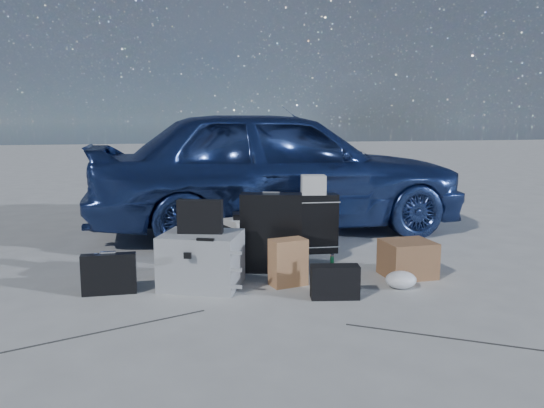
# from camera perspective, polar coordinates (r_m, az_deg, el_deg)

# --- Properties ---
(ground) EXTENTS (60.00, 60.00, 0.00)m
(ground) POSITION_cam_1_polar(r_m,az_deg,el_deg) (4.31, 1.11, -9.62)
(ground) COLOR #B6B6B1
(ground) RESTS_ON ground
(car) EXTENTS (4.60, 1.90, 1.56)m
(car) POSITION_cam_1_polar(r_m,az_deg,el_deg) (6.60, 0.55, 3.76)
(car) COLOR #334B8F
(car) RESTS_ON ground
(pelican_case) EXTENTS (0.78, 0.72, 0.45)m
(pelican_case) POSITION_cam_1_polar(r_m,az_deg,el_deg) (4.47, -7.57, -5.99)
(pelican_case) COLOR #929497
(pelican_case) RESTS_ON ground
(laptop_bag) EXTENTS (0.38, 0.20, 0.28)m
(laptop_bag) POSITION_cam_1_polar(r_m,az_deg,el_deg) (4.40, -7.74, -1.36)
(laptop_bag) COLOR black
(laptop_bag) RESTS_ON pelican_case
(briefcase) EXTENTS (0.43, 0.11, 0.33)m
(briefcase) POSITION_cam_1_polar(r_m,az_deg,el_deg) (4.45, -17.12, -7.21)
(briefcase) COLOR black
(briefcase) RESTS_ON ground
(suitcase_left) EXTENTS (0.59, 0.36, 0.72)m
(suitcase_left) POSITION_cam_1_polar(r_m,az_deg,el_deg) (4.85, -0.08, -3.12)
(suitcase_left) COLOR black
(suitcase_left) RESTS_ON ground
(suitcase_right) EXTENTS (0.53, 0.24, 0.62)m
(suitcase_right) POSITION_cam_1_polar(r_m,az_deg,el_deg) (5.57, 4.38, -2.11)
(suitcase_right) COLOR black
(suitcase_right) RESTS_ON ground
(white_carton) EXTENTS (0.28, 0.25, 0.20)m
(white_carton) POSITION_cam_1_polar(r_m,az_deg,el_deg) (5.51, 4.47, 2.08)
(white_carton) COLOR silver
(white_carton) RESTS_ON suitcase_right
(duffel_bag) EXTENTS (0.69, 0.41, 0.32)m
(duffel_bag) POSITION_cam_1_polar(r_m,az_deg,el_deg) (5.42, -2.85, -4.00)
(duffel_bag) COLOR black
(duffel_bag) RESTS_ON ground
(flat_box_white) EXTENTS (0.45, 0.38, 0.07)m
(flat_box_white) POSITION_cam_1_polar(r_m,az_deg,el_deg) (5.39, -2.74, -1.94)
(flat_box_white) COLOR silver
(flat_box_white) RESTS_ON duffel_bag
(flat_box_black) EXTENTS (0.30, 0.23, 0.06)m
(flat_box_black) POSITION_cam_1_polar(r_m,az_deg,el_deg) (5.38, -2.77, -1.26)
(flat_box_black) COLOR black
(flat_box_black) RESTS_ON flat_box_white
(kraft_bag) EXTENTS (0.32, 0.23, 0.40)m
(kraft_bag) POSITION_cam_1_polar(r_m,az_deg,el_deg) (4.48, 1.74, -6.27)
(kraft_bag) COLOR #AF754C
(kraft_bag) RESTS_ON ground
(cardboard_box) EXTENTS (0.43, 0.37, 0.32)m
(cardboard_box) POSITION_cam_1_polar(r_m,az_deg,el_deg) (4.89, 14.39, -5.72)
(cardboard_box) COLOR brown
(cardboard_box) RESTS_ON ground
(plastic_bag) EXTENTS (0.28, 0.25, 0.14)m
(plastic_bag) POSITION_cam_1_polar(r_m,az_deg,el_deg) (4.55, 13.69, -7.93)
(plastic_bag) COLOR white
(plastic_bag) RESTS_ON ground
(messenger_bag) EXTENTS (0.40, 0.22, 0.26)m
(messenger_bag) POSITION_cam_1_polar(r_m,az_deg,el_deg) (4.20, 6.78, -8.32)
(messenger_bag) COLOR black
(messenger_bag) RESTS_ON ground
(green_bottle) EXTENTS (0.10, 0.10, 0.30)m
(green_bottle) POSITION_cam_1_polar(r_m,az_deg,el_deg) (4.34, 6.44, -7.50)
(green_bottle) COLOR black
(green_bottle) RESTS_ON ground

